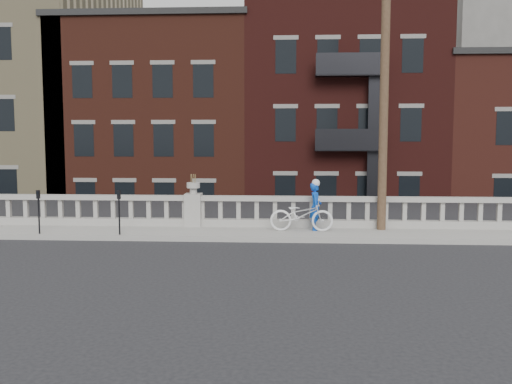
% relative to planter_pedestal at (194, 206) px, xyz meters
% --- Properties ---
extents(ground, '(120.00, 120.00, 0.00)m').
position_rel_planter_pedestal_xyz_m(ground, '(0.00, -3.95, -0.83)').
color(ground, black).
rests_on(ground, ground).
extents(sidewalk, '(32.00, 2.20, 0.15)m').
position_rel_planter_pedestal_xyz_m(sidewalk, '(0.00, -0.95, -0.76)').
color(sidewalk, gray).
rests_on(sidewalk, ground).
extents(balustrade, '(28.00, 0.34, 1.03)m').
position_rel_planter_pedestal_xyz_m(balustrade, '(0.00, 0.00, -0.19)').
color(balustrade, gray).
rests_on(balustrade, sidewalk).
extents(planter_pedestal, '(0.55, 0.55, 1.76)m').
position_rel_planter_pedestal_xyz_m(planter_pedestal, '(0.00, 0.00, 0.00)').
color(planter_pedestal, gray).
rests_on(planter_pedestal, sidewalk).
extents(lower_level, '(80.00, 44.00, 20.80)m').
position_rel_planter_pedestal_xyz_m(lower_level, '(0.56, 19.09, 1.80)').
color(lower_level, '#605E59').
rests_on(lower_level, ground).
extents(utility_pole, '(1.60, 0.28, 10.00)m').
position_rel_planter_pedestal_xyz_m(utility_pole, '(6.20, -0.35, 4.41)').
color(utility_pole, '#422D1E').
rests_on(utility_pole, sidewalk).
extents(parking_meter_b, '(0.10, 0.09, 1.36)m').
position_rel_planter_pedestal_xyz_m(parking_meter_b, '(-4.52, -1.80, 0.17)').
color(parking_meter_b, black).
rests_on(parking_meter_b, sidewalk).
extents(parking_meter_c, '(0.10, 0.09, 1.36)m').
position_rel_planter_pedestal_xyz_m(parking_meter_c, '(-1.99, -1.80, 0.17)').
color(parking_meter_c, black).
rests_on(parking_meter_c, sidewalk).
extents(bicycle, '(2.01, 0.73, 1.05)m').
position_rel_planter_pedestal_xyz_m(bicycle, '(3.61, -0.80, -0.15)').
color(bicycle, white).
rests_on(bicycle, sidewalk).
extents(cyclist, '(0.42, 0.60, 1.54)m').
position_rel_planter_pedestal_xyz_m(cyclist, '(4.06, -0.58, 0.09)').
color(cyclist, '#0C43BA').
rests_on(cyclist, sidewalk).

